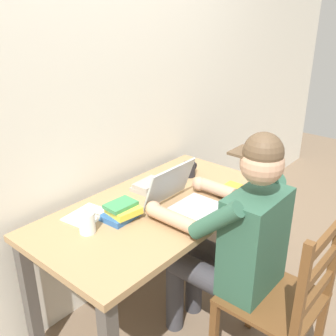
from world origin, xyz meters
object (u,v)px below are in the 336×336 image
(computer_mouse, at_px, (226,194))
(coffee_mug_dark, at_px, (189,169))
(seated_person, at_px, (234,238))
(desk, at_px, (158,222))
(book_stack_main, at_px, (122,211))
(book_stack_side, at_px, (149,186))
(wooden_chair, at_px, (283,301))
(coffee_mug_white, at_px, (87,222))
(landscape_photo_print, at_px, (231,186))
(laptop, at_px, (183,200))

(computer_mouse, relative_size, coffee_mug_dark, 0.89)
(seated_person, bearing_deg, desk, 100.63)
(desk, distance_m, book_stack_main, 0.26)
(desk, distance_m, book_stack_side, 0.24)
(computer_mouse, bearing_deg, seated_person, -138.87)
(wooden_chair, distance_m, coffee_mug_dark, 0.93)
(coffee_mug_dark, bearing_deg, coffee_mug_white, -177.81)
(desk, relative_size, coffee_mug_dark, 12.04)
(landscape_photo_print, bearing_deg, wooden_chair, -124.42)
(computer_mouse, bearing_deg, book_stack_main, 152.96)
(laptop, relative_size, book_stack_main, 1.86)
(desk, distance_m, landscape_photo_print, 0.49)
(wooden_chair, distance_m, book_stack_side, 0.93)
(landscape_photo_print, bearing_deg, book_stack_side, 134.69)
(wooden_chair, distance_m, laptop, 0.67)
(book_stack_main, bearing_deg, book_stack_side, 20.41)
(coffee_mug_dark, bearing_deg, landscape_photo_print, -82.01)
(desk, xyz_separation_m, laptop, (0.05, -0.13, 0.16))
(coffee_mug_white, bearing_deg, wooden_chair, -58.09)
(book_stack_side, height_order, landscape_photo_print, book_stack_side)
(coffee_mug_dark, relative_size, landscape_photo_print, 0.87)
(book_stack_side, bearing_deg, coffee_mug_white, -169.59)
(desk, distance_m, coffee_mug_dark, 0.45)
(computer_mouse, distance_m, book_stack_side, 0.44)
(laptop, height_order, landscape_photo_print, laptop)
(coffee_mug_dark, height_order, book_stack_side, coffee_mug_dark)
(book_stack_side, bearing_deg, seated_person, -93.07)
(book_stack_main, bearing_deg, coffee_mug_dark, 5.32)
(wooden_chair, bearing_deg, coffee_mug_white, 121.91)
(landscape_photo_print, bearing_deg, book_stack_main, 161.89)
(computer_mouse, bearing_deg, landscape_photo_print, 20.78)
(laptop, relative_size, computer_mouse, 3.30)
(computer_mouse, distance_m, coffee_mug_white, 0.78)
(landscape_photo_print, bearing_deg, coffee_mug_dark, 98.07)
(desk, bearing_deg, computer_mouse, -35.63)
(laptop, bearing_deg, desk, 112.32)
(seated_person, height_order, laptop, seated_person)
(coffee_mug_white, bearing_deg, laptop, -23.85)
(wooden_chair, distance_m, book_stack_main, 0.87)
(seated_person, height_order, book_stack_side, seated_person)
(coffee_mug_white, distance_m, book_stack_side, 0.53)
(laptop, bearing_deg, seated_person, -84.85)
(book_stack_main, distance_m, book_stack_side, 0.35)
(laptop, distance_m, book_stack_side, 0.30)
(desk, height_order, wooden_chair, wooden_chair)
(coffee_mug_white, height_order, book_stack_side, coffee_mug_white)
(book_stack_main, relative_size, landscape_photo_print, 1.36)
(coffee_mug_white, xyz_separation_m, landscape_photo_print, (0.85, -0.24, -0.05))
(coffee_mug_white, distance_m, landscape_photo_print, 0.89)
(computer_mouse, relative_size, book_stack_main, 0.56)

